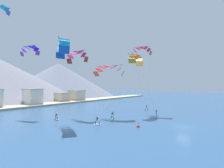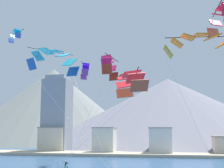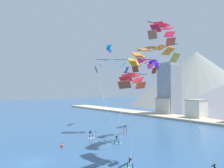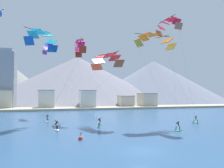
{
  "view_description": "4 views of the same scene",
  "coord_description": "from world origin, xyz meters",
  "px_view_note": "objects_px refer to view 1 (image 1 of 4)",
  "views": [
    {
      "loc": [
        -35.63,
        -8.43,
        7.92
      ],
      "look_at": [
        -2.05,
        15.53,
        8.37
      ],
      "focal_mm": 28.0,
      "sensor_mm": 36.0,
      "label": 1
    },
    {
      "loc": [
        5.59,
        -20.02,
        6.09
      ],
      "look_at": [
        -1.47,
        17.56,
        11.76
      ],
      "focal_mm": 50.0,
      "sensor_mm": 36.0,
      "label": 2
    },
    {
      "loc": [
        31.23,
        -9.69,
        10.2
      ],
      "look_at": [
        3.36,
        11.52,
        11.15
      ],
      "focal_mm": 35.0,
      "sensor_mm": 36.0,
      "label": 3
    },
    {
      "loc": [
        -8.77,
        -21.16,
        6.09
      ],
      "look_at": [
        1.44,
        17.19,
        7.55
      ],
      "focal_mm": 35.0,
      "sensor_mm": 36.0,
      "label": 4
    }
  ],
  "objects_px": {
    "kitesurfer_far_right": "(146,109)",
    "parafoil_kite_far_left": "(77,56)",
    "parafoil_kite_near_trail": "(109,69)",
    "parafoil_kite_mid_center": "(136,59)",
    "kitesurfer_near_lead": "(112,116)",
    "parafoil_kite_far_right": "(142,51)",
    "kitesurfer_near_trail": "(98,122)",
    "kitesurfer_far_left": "(57,118)",
    "kitesurfer_mid_center": "(156,113)",
    "race_marker_buoy": "(138,126)",
    "parafoil_kite_near_lead": "(63,47)",
    "parafoil_kite_distant_high_outer": "(30,50)"
  },
  "relations": [
    {
      "from": "parafoil_kite_mid_center",
      "to": "race_marker_buoy",
      "type": "height_order",
      "value": "parafoil_kite_mid_center"
    },
    {
      "from": "parafoil_kite_far_left",
      "to": "parafoil_kite_far_right",
      "type": "distance_m",
      "value": 19.11
    },
    {
      "from": "kitesurfer_far_right",
      "to": "parafoil_kite_near_trail",
      "type": "xyz_separation_m",
      "value": [
        -17.11,
        2.5,
        11.73
      ]
    },
    {
      "from": "parafoil_kite_near_lead",
      "to": "parafoil_kite_far_right",
      "type": "relative_size",
      "value": 0.9
    },
    {
      "from": "parafoil_kite_near_trail",
      "to": "parafoil_kite_distant_high_outer",
      "type": "xyz_separation_m",
      "value": [
        -10.96,
        18.34,
        5.49
      ]
    },
    {
      "from": "kitesurfer_near_lead",
      "to": "parafoil_kite_far_left",
      "type": "bearing_deg",
      "value": 104.33
    },
    {
      "from": "kitesurfer_far_right",
      "to": "parafoil_kite_near_trail",
      "type": "height_order",
      "value": "parafoil_kite_near_trail"
    },
    {
      "from": "parafoil_kite_mid_center",
      "to": "parafoil_kite_far_left",
      "type": "bearing_deg",
      "value": 138.5
    },
    {
      "from": "kitesurfer_near_lead",
      "to": "parafoil_kite_near_lead",
      "type": "height_order",
      "value": "parafoil_kite_near_lead"
    },
    {
      "from": "kitesurfer_far_left",
      "to": "parafoil_kite_near_lead",
      "type": "distance_m",
      "value": 16.32
    },
    {
      "from": "kitesurfer_near_lead",
      "to": "kitesurfer_far_left",
      "type": "height_order",
      "value": "kitesurfer_near_lead"
    },
    {
      "from": "kitesurfer_far_right",
      "to": "race_marker_buoy",
      "type": "relative_size",
      "value": 1.73
    },
    {
      "from": "parafoil_kite_far_left",
      "to": "kitesurfer_far_right",
      "type": "bearing_deg",
      "value": -25.31
    },
    {
      "from": "kitesurfer_near_lead",
      "to": "kitesurfer_near_trail",
      "type": "xyz_separation_m",
      "value": [
        -7.21,
        -1.66,
        -0.02
      ]
    },
    {
      "from": "kitesurfer_near_lead",
      "to": "kitesurfer_far_left",
      "type": "relative_size",
      "value": 1.0
    },
    {
      "from": "parafoil_kite_near_lead",
      "to": "kitesurfer_mid_center",
      "type": "bearing_deg",
      "value": -31.22
    },
    {
      "from": "parafoil_kite_near_lead",
      "to": "parafoil_kite_mid_center",
      "type": "relative_size",
      "value": 1.06
    },
    {
      "from": "kitesurfer_far_right",
      "to": "kitesurfer_far_left",
      "type": "bearing_deg",
      "value": 160.81
    },
    {
      "from": "kitesurfer_far_left",
      "to": "parafoil_kite_mid_center",
      "type": "height_order",
      "value": "parafoil_kite_mid_center"
    },
    {
      "from": "parafoil_kite_mid_center",
      "to": "parafoil_kite_distant_high_outer",
      "type": "height_order",
      "value": "parafoil_kite_distant_high_outer"
    },
    {
      "from": "kitesurfer_mid_center",
      "to": "race_marker_buoy",
      "type": "distance_m",
      "value": 15.91
    },
    {
      "from": "kitesurfer_far_left",
      "to": "parafoil_kite_distant_high_outer",
      "type": "xyz_separation_m",
      "value": [
        -0.26,
        11.15,
        17.21
      ]
    },
    {
      "from": "parafoil_kite_distant_high_outer",
      "to": "race_marker_buoy",
      "type": "height_order",
      "value": "parafoil_kite_distant_high_outer"
    },
    {
      "from": "kitesurfer_mid_center",
      "to": "parafoil_kite_far_right",
      "type": "relative_size",
      "value": 0.1
    },
    {
      "from": "kitesurfer_near_lead",
      "to": "parafoil_kite_near_trail",
      "type": "distance_m",
      "value": 11.95
    },
    {
      "from": "parafoil_kite_mid_center",
      "to": "parafoil_kite_far_left",
      "type": "height_order",
      "value": "parafoil_kite_far_left"
    },
    {
      "from": "kitesurfer_mid_center",
      "to": "race_marker_buoy",
      "type": "height_order",
      "value": "kitesurfer_mid_center"
    },
    {
      "from": "kitesurfer_near_lead",
      "to": "parafoil_kite_far_right",
      "type": "bearing_deg",
      "value": -8.48
    },
    {
      "from": "parafoil_kite_near_lead",
      "to": "parafoil_kite_mid_center",
      "type": "bearing_deg",
      "value": -20.4
    },
    {
      "from": "kitesurfer_far_left",
      "to": "parafoil_kite_distant_high_outer",
      "type": "relative_size",
      "value": 0.31
    },
    {
      "from": "kitesurfer_near_trail",
      "to": "parafoil_kite_near_trail",
      "type": "distance_m",
      "value": 15.15
    },
    {
      "from": "kitesurfer_far_left",
      "to": "parafoil_kite_near_trail",
      "type": "xyz_separation_m",
      "value": [
        10.71,
        -7.19,
        11.72
      ]
    },
    {
      "from": "kitesurfer_far_right",
      "to": "race_marker_buoy",
      "type": "distance_m",
      "value": 24.88
    },
    {
      "from": "kitesurfer_near_lead",
      "to": "kitesurfer_far_left",
      "type": "distance_m",
      "value": 13.01
    },
    {
      "from": "kitesurfer_near_trail",
      "to": "parafoil_kite_near_trail",
      "type": "bearing_deg",
      "value": 23.31
    },
    {
      "from": "kitesurfer_near_trail",
      "to": "race_marker_buoy",
      "type": "bearing_deg",
      "value": -69.89
    },
    {
      "from": "parafoil_kite_far_left",
      "to": "parafoil_kite_distant_high_outer",
      "type": "relative_size",
      "value": 2.81
    },
    {
      "from": "kitesurfer_far_right",
      "to": "parafoil_kite_near_lead",
      "type": "height_order",
      "value": "parafoil_kite_near_lead"
    },
    {
      "from": "kitesurfer_near_trail",
      "to": "parafoil_kite_mid_center",
      "type": "distance_m",
      "value": 23.0
    },
    {
      "from": "kitesurfer_far_left",
      "to": "parafoil_kite_near_trail",
      "type": "height_order",
      "value": "parafoil_kite_near_trail"
    },
    {
      "from": "kitesurfer_far_right",
      "to": "parafoil_kite_far_left",
      "type": "xyz_separation_m",
      "value": [
        -21.27,
        10.06,
        15.48
      ]
    },
    {
      "from": "kitesurfer_near_trail",
      "to": "parafoil_kite_near_trail",
      "type": "relative_size",
      "value": 0.15
    },
    {
      "from": "kitesurfer_far_right",
      "to": "parafoil_kite_distant_high_outer",
      "type": "relative_size",
      "value": 0.31
    },
    {
      "from": "kitesurfer_mid_center",
      "to": "parafoil_kite_near_lead",
      "type": "distance_m",
      "value": 29.5
    },
    {
      "from": "parafoil_kite_near_trail",
      "to": "parafoil_kite_mid_center",
      "type": "relative_size",
      "value": 0.78
    },
    {
      "from": "parafoil_kite_near_lead",
      "to": "kitesurfer_far_right",
      "type": "bearing_deg",
      "value": -12.54
    },
    {
      "from": "kitesurfer_near_lead",
      "to": "kitesurfer_far_right",
      "type": "relative_size",
      "value": 1.01
    },
    {
      "from": "kitesurfer_far_right",
      "to": "parafoil_kite_near_trail",
      "type": "distance_m",
      "value": 20.9
    },
    {
      "from": "parafoil_kite_near_trail",
      "to": "parafoil_kite_mid_center",
      "type": "bearing_deg",
      "value": -22.9
    },
    {
      "from": "kitesurfer_mid_center",
      "to": "race_marker_buoy",
      "type": "relative_size",
      "value": 1.75
    }
  ]
}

